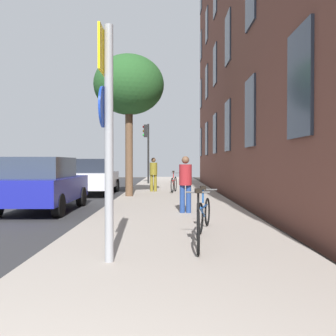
{
  "coord_description": "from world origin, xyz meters",
  "views": [
    {
      "loc": [
        0.97,
        -0.77,
        1.48
      ],
      "look_at": [
        0.96,
        13.55,
        1.26
      ],
      "focal_mm": 39.7,
      "sensor_mm": 36.0,
      "label": 1
    }
  ],
  "objects_px": {
    "tree_near": "(129,86)",
    "pedestrian_1": "(154,172)",
    "car_0": "(43,184)",
    "car_1": "(95,176)",
    "bicycle_0": "(198,224)",
    "pedestrian_0": "(186,180)",
    "traffic_light": "(147,143)",
    "sign_post": "(107,124)",
    "bicycle_2": "(174,184)",
    "bicycle_1": "(204,213)"
  },
  "relations": [
    {
      "from": "car_0",
      "to": "bicycle_1",
      "type": "bearing_deg",
      "value": -39.04
    },
    {
      "from": "bicycle_0",
      "to": "pedestrian_0",
      "type": "distance_m",
      "value": 4.07
    },
    {
      "from": "bicycle_2",
      "to": "car_1",
      "type": "bearing_deg",
      "value": 178.44
    },
    {
      "from": "bicycle_1",
      "to": "bicycle_2",
      "type": "height_order",
      "value": "bicycle_2"
    },
    {
      "from": "sign_post",
      "to": "car_0",
      "type": "height_order",
      "value": "sign_post"
    },
    {
      "from": "traffic_light",
      "to": "pedestrian_0",
      "type": "height_order",
      "value": "traffic_light"
    },
    {
      "from": "tree_near",
      "to": "bicycle_1",
      "type": "relative_size",
      "value": 3.75
    },
    {
      "from": "tree_near",
      "to": "pedestrian_1",
      "type": "relative_size",
      "value": 3.6
    },
    {
      "from": "sign_post",
      "to": "pedestrian_0",
      "type": "distance_m",
      "value": 5.21
    },
    {
      "from": "bicycle_0",
      "to": "car_0",
      "type": "height_order",
      "value": "car_0"
    },
    {
      "from": "bicycle_1",
      "to": "bicycle_0",
      "type": "bearing_deg",
      "value": -99.07
    },
    {
      "from": "sign_post",
      "to": "tree_near",
      "type": "relative_size",
      "value": 0.57
    },
    {
      "from": "tree_near",
      "to": "bicycle_0",
      "type": "xyz_separation_m",
      "value": [
        2.06,
        -9.01,
        -4.07
      ]
    },
    {
      "from": "car_0",
      "to": "pedestrian_1",
      "type": "bearing_deg",
      "value": 63.63
    },
    {
      "from": "traffic_light",
      "to": "tree_near",
      "type": "height_order",
      "value": "tree_near"
    },
    {
      "from": "sign_post",
      "to": "car_1",
      "type": "distance_m",
      "value": 12.25
    },
    {
      "from": "bicycle_2",
      "to": "car_1",
      "type": "height_order",
      "value": "car_1"
    },
    {
      "from": "bicycle_0",
      "to": "bicycle_2",
      "type": "distance_m",
      "value": 10.93
    },
    {
      "from": "sign_post",
      "to": "car_0",
      "type": "distance_m",
      "value": 6.81
    },
    {
      "from": "bicycle_0",
      "to": "pedestrian_0",
      "type": "relative_size",
      "value": 1.14
    },
    {
      "from": "car_0",
      "to": "car_1",
      "type": "height_order",
      "value": "same"
    },
    {
      "from": "bicycle_2",
      "to": "pedestrian_1",
      "type": "distance_m",
      "value": 1.16
    },
    {
      "from": "pedestrian_1",
      "to": "car_1",
      "type": "xyz_separation_m",
      "value": [
        -2.7,
        -0.33,
        -0.18
      ]
    },
    {
      "from": "bicycle_0",
      "to": "car_0",
      "type": "xyz_separation_m",
      "value": [
        -4.25,
        5.15,
        0.35
      ]
    },
    {
      "from": "traffic_light",
      "to": "bicycle_2",
      "type": "bearing_deg",
      "value": -76.83
    },
    {
      "from": "bicycle_0",
      "to": "bicycle_2",
      "type": "relative_size",
      "value": 1.06
    },
    {
      "from": "traffic_light",
      "to": "pedestrian_0",
      "type": "bearing_deg",
      "value": -82.45
    },
    {
      "from": "car_0",
      "to": "car_1",
      "type": "relative_size",
      "value": 0.89
    },
    {
      "from": "bicycle_0",
      "to": "bicycle_1",
      "type": "xyz_separation_m",
      "value": [
        0.24,
        1.51,
        -0.02
      ]
    },
    {
      "from": "sign_post",
      "to": "bicycle_2",
      "type": "distance_m",
      "value": 11.97
    },
    {
      "from": "bicycle_1",
      "to": "pedestrian_0",
      "type": "bearing_deg",
      "value": 95.74
    },
    {
      "from": "pedestrian_1",
      "to": "bicycle_1",
      "type": "bearing_deg",
      "value": -81.88
    },
    {
      "from": "bicycle_2",
      "to": "pedestrian_0",
      "type": "bearing_deg",
      "value": -88.29
    },
    {
      "from": "traffic_light",
      "to": "bicycle_0",
      "type": "height_order",
      "value": "traffic_light"
    },
    {
      "from": "traffic_light",
      "to": "tree_near",
      "type": "distance_m",
      "value": 9.08
    },
    {
      "from": "sign_post",
      "to": "bicycle_0",
      "type": "relative_size",
      "value": 1.85
    },
    {
      "from": "bicycle_0",
      "to": "pedestrian_0",
      "type": "xyz_separation_m",
      "value": [
        -0.01,
        4.04,
        0.5
      ]
    },
    {
      "from": "car_1",
      "to": "sign_post",
      "type": "bearing_deg",
      "value": -77.93
    },
    {
      "from": "sign_post",
      "to": "bicycle_0",
      "type": "xyz_separation_m",
      "value": [
        1.32,
        0.89,
        -1.52
      ]
    },
    {
      "from": "bicycle_0",
      "to": "bicycle_1",
      "type": "distance_m",
      "value": 1.53
    },
    {
      "from": "bicycle_1",
      "to": "car_0",
      "type": "height_order",
      "value": "car_0"
    },
    {
      "from": "traffic_light",
      "to": "bicycle_0",
      "type": "bearing_deg",
      "value": -84.1
    },
    {
      "from": "traffic_light",
      "to": "tree_near",
      "type": "xyz_separation_m",
      "value": [
        -0.21,
        -8.89,
        1.82
      ]
    },
    {
      "from": "pedestrian_0",
      "to": "bicycle_0",
      "type": "bearing_deg",
      "value": -89.8
    },
    {
      "from": "sign_post",
      "to": "tree_near",
      "type": "distance_m",
      "value": 10.25
    },
    {
      "from": "sign_post",
      "to": "tree_near",
      "type": "bearing_deg",
      "value": 94.29
    },
    {
      "from": "pedestrian_1",
      "to": "pedestrian_0",
      "type": "bearing_deg",
      "value": -81.06
    },
    {
      "from": "bicycle_2",
      "to": "pedestrian_1",
      "type": "bearing_deg",
      "value": 155.53
    },
    {
      "from": "bicycle_0",
      "to": "bicycle_1",
      "type": "bearing_deg",
      "value": 80.93
    },
    {
      "from": "tree_near",
      "to": "bicycle_0",
      "type": "distance_m",
      "value": 10.1
    }
  ]
}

